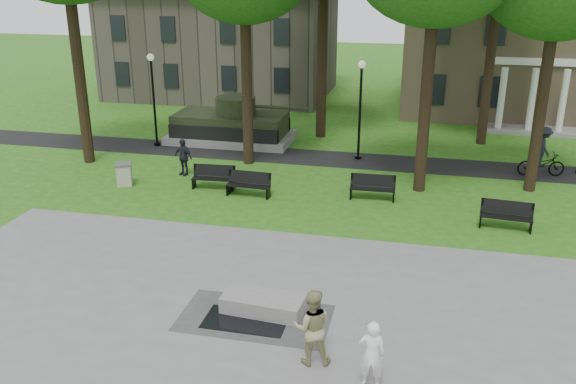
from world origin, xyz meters
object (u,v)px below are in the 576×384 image
(friend_watching, at_px, (312,327))
(cyclist, at_px, (542,156))
(trash_bin, at_px, (124,174))
(concrete_block, at_px, (263,304))
(park_bench_0, at_px, (214,176))
(skateboarder, at_px, (372,354))

(friend_watching, bearing_deg, cyclist, -127.77)
(friend_watching, bearing_deg, trash_bin, -58.53)
(concrete_block, height_order, park_bench_0, park_bench_0)
(concrete_block, xyz_separation_m, friend_watching, (1.69, -1.92, 0.72))
(cyclist, bearing_deg, friend_watching, 146.03)
(skateboarder, height_order, friend_watching, friend_watching)
(cyclist, distance_m, park_bench_0, 14.46)
(skateboarder, xyz_separation_m, park_bench_0, (-7.69, 11.49, -0.32))
(skateboarder, xyz_separation_m, cyclist, (5.94, 16.29, 0.07))
(park_bench_0, bearing_deg, friend_watching, -64.23)
(skateboarder, relative_size, park_bench_0, 0.90)
(skateboarder, bearing_deg, trash_bin, -44.96)
(concrete_block, bearing_deg, skateboarder, -38.60)
(park_bench_0, bearing_deg, trash_bin, -177.34)
(concrete_block, height_order, skateboarder, skateboarder)
(park_bench_0, distance_m, trash_bin, 3.90)
(cyclist, height_order, park_bench_0, cyclist)
(skateboarder, bearing_deg, park_bench_0, -57.49)
(cyclist, bearing_deg, skateboarder, 151.15)
(concrete_block, xyz_separation_m, cyclist, (9.07, 13.79, 0.67))
(concrete_block, distance_m, park_bench_0, 10.08)
(concrete_block, relative_size, trash_bin, 2.29)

